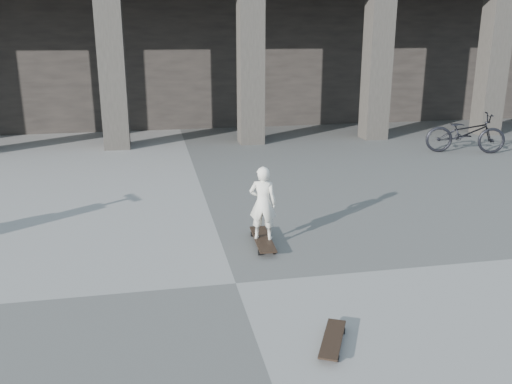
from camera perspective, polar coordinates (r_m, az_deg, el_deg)
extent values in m
plane|color=#4F4F4C|center=(6.71, -2.15, -9.58)|extent=(90.00, 90.00, 0.00)
cube|color=black|center=(19.97, -8.89, 16.52)|extent=(28.00, 6.00, 6.00)
cube|color=#312E29|center=(14.51, -14.90, 12.26)|extent=(0.65, 0.65, 4.00)
cube|color=#312E29|center=(14.74, -0.57, 12.86)|extent=(0.65, 0.65, 4.00)
cube|color=#312E29|center=(15.79, 12.61, 12.72)|extent=(0.65, 0.65, 4.00)
cube|color=#312E29|center=(17.52, 23.63, 12.11)|extent=(0.65, 0.65, 4.00)
cube|color=black|center=(7.80, 0.71, -4.96)|extent=(0.28, 1.03, 0.02)
cube|color=#B2B2B7|center=(8.15, 0.31, -4.33)|extent=(0.22, 0.06, 0.03)
cube|color=#B2B2B7|center=(7.49, 1.15, -6.26)|extent=(0.22, 0.06, 0.03)
cylinder|color=black|center=(8.14, -0.43, -4.44)|extent=(0.04, 0.08, 0.08)
cylinder|color=black|center=(8.17, 1.05, -4.36)|extent=(0.04, 0.08, 0.08)
cylinder|color=black|center=(7.48, 0.34, -6.39)|extent=(0.04, 0.08, 0.08)
cylinder|color=black|center=(7.52, 1.96, -6.29)|extent=(0.04, 0.08, 0.08)
cube|color=black|center=(5.52, 8.06, -15.04)|extent=(0.49, 0.74, 0.02)
cube|color=#B2B2B7|center=(5.76, 8.38, -14.05)|extent=(0.17, 0.11, 0.03)
cube|color=#B2B2B7|center=(5.33, 7.68, -16.79)|extent=(0.17, 0.11, 0.03)
cylinder|color=black|center=(5.77, 7.55, -14.04)|extent=(0.05, 0.07, 0.06)
cylinder|color=black|center=(5.76, 9.22, -14.20)|extent=(0.05, 0.07, 0.06)
cylinder|color=black|center=(5.34, 6.76, -16.78)|extent=(0.05, 0.07, 0.06)
cylinder|color=black|center=(5.32, 8.59, -16.96)|extent=(0.05, 0.07, 0.06)
imported|color=silver|center=(7.62, 0.73, -1.17)|extent=(0.45, 0.38, 1.06)
imported|color=black|center=(14.64, 21.19, 5.82)|extent=(2.04, 1.24, 1.01)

